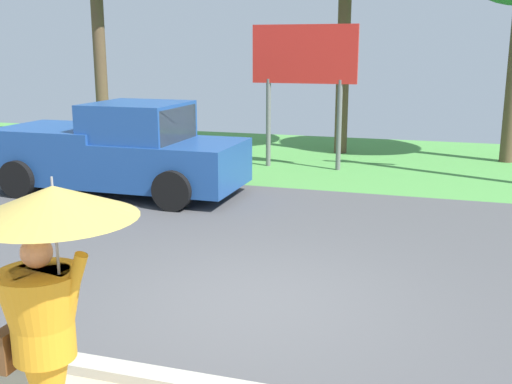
% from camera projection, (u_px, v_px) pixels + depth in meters
% --- Properties ---
extents(ground_plane, '(40.00, 22.00, 0.20)m').
position_uv_depth(ground_plane, '(307.00, 235.00, 10.07)').
color(ground_plane, '#4C4C4F').
extents(monk_pedestrian, '(1.14, 1.13, 2.13)m').
position_uv_depth(monk_pedestrian, '(47.00, 312.00, 4.28)').
color(monk_pedestrian, orange).
rests_on(monk_pedestrian, ground_plane).
extents(pickup_truck, '(5.20, 2.28, 1.88)m').
position_uv_depth(pickup_truck, '(119.00, 151.00, 12.64)').
color(pickup_truck, '#1E478C').
rests_on(pickup_truck, ground_plane).
extents(roadside_billboard, '(2.60, 0.12, 3.50)m').
position_uv_depth(roadside_billboard, '(304.00, 65.00, 14.88)').
color(roadside_billboard, slate).
rests_on(roadside_billboard, ground_plane).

